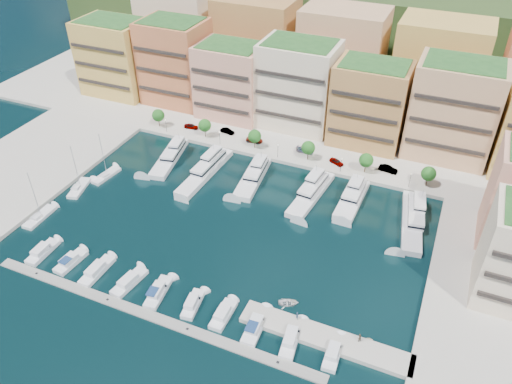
{
  "coord_description": "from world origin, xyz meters",
  "views": [
    {
      "loc": [
        41.3,
        -79.64,
        75.3
      ],
      "look_at": [
        3.69,
        7.42,
        6.0
      ],
      "focal_mm": 35.0,
      "sensor_mm": 36.0,
      "label": 1
    }
  ],
  "objects_px": {
    "lamppost_4": "(410,178)",
    "tender_1": "(294,301)",
    "tree_1": "(205,125)",
    "cruiser_8": "(291,339)",
    "cruiser_2": "(97,271)",
    "cruiser_5": "(193,304)",
    "tree_0": "(158,115)",
    "lamppost_3": "(341,163)",
    "cruiser_9": "(333,353)",
    "tree_2": "(255,136)",
    "sailboat_2": "(106,176)",
    "car_0": "(191,126)",
    "yacht_6": "(413,218)",
    "car_5": "(388,169)",
    "yacht_3": "(254,175)",
    "yacht_1": "(170,156)",
    "tender_0": "(288,303)",
    "cruiser_0": "(43,252)",
    "cruiser_1": "(71,262)",
    "person_1": "(359,338)",
    "car_2": "(254,140)",
    "tree_3": "(308,148)",
    "sailboat_0": "(40,217)",
    "yacht_2": "(207,169)",
    "cruiser_4": "(158,292)",
    "cruiser_7": "(255,326)",
    "tree_4": "(366,160)",
    "tender_3": "(369,339)",
    "person_0": "(297,316)",
    "tree_5": "(429,174)",
    "yacht_5": "(353,197)",
    "sailboat_1": "(79,188)",
    "cruiser_6": "(223,315)",
    "lamppost_0": "(166,124)",
    "yacht_4": "(312,192)",
    "car_4": "(337,162)",
    "car_3": "(305,150)",
    "car_1": "(227,131)"
  },
  "relations": [
    {
      "from": "tree_4",
      "to": "car_2",
      "type": "bearing_deg",
      "value": 175.05
    },
    {
      "from": "yacht_4",
      "to": "cruiser_9",
      "type": "distance_m",
      "value": 47.58
    },
    {
      "from": "car_4",
      "to": "person_1",
      "type": "xyz_separation_m",
      "value": [
        19.84,
        -55.0,
        0.19
      ]
    },
    {
      "from": "tree_0",
      "to": "tree_2",
      "type": "distance_m",
      "value": 32.0
    },
    {
      "from": "cruiser_9",
      "to": "car_0",
      "type": "bearing_deg",
      "value": 135.86
    },
    {
      "from": "tree_3",
      "to": "tender_0",
      "type": "bearing_deg",
      "value": -75.46
    },
    {
      "from": "tree_4",
      "to": "car_0",
      "type": "bearing_deg",
      "value": 177.13
    },
    {
      "from": "cruiser_4",
      "to": "car_5",
      "type": "relative_size",
      "value": 1.77
    },
    {
      "from": "lamppost_4",
      "to": "yacht_1",
      "type": "distance_m",
      "value": 64.87
    },
    {
      "from": "yacht_6",
      "to": "car_5",
      "type": "xyz_separation_m",
      "value": [
        -9.41,
        17.65,
        0.62
      ]
    },
    {
      "from": "sailboat_2",
      "to": "car_0",
      "type": "distance_m",
      "value": 32.06
    },
    {
      "from": "cruiser_8",
      "to": "person_0",
      "type": "bearing_deg",
      "value": 95.78
    },
    {
      "from": "cruiser_4",
      "to": "cruiser_7",
      "type": "distance_m",
      "value": 21.15
    },
    {
      "from": "tree_5",
      "to": "yacht_5",
      "type": "height_order",
      "value": "tree_5"
    },
    {
      "from": "yacht_6",
      "to": "cruiser_9",
      "type": "xyz_separation_m",
      "value": [
        -6.74,
        -43.16,
        -0.66
      ]
    },
    {
      "from": "tree_3",
      "to": "tender_1",
      "type": "height_order",
      "value": "tree_3"
    },
    {
      "from": "tree_3",
      "to": "car_2",
      "type": "distance_m",
      "value": 17.83
    },
    {
      "from": "sailboat_0",
      "to": "yacht_2",
      "type": "bearing_deg",
      "value": 50.46
    },
    {
      "from": "sailboat_1",
      "to": "car_0",
      "type": "xyz_separation_m",
      "value": [
        11.54,
        38.31,
        1.42
      ]
    },
    {
      "from": "yacht_1",
      "to": "tree_4",
      "type": "bearing_deg",
      "value": 14.87
    },
    {
      "from": "yacht_6",
      "to": "person_0",
      "type": "bearing_deg",
      "value": -111.19
    },
    {
      "from": "lamppost_3",
      "to": "cruiser_1",
      "type": "xyz_separation_m",
      "value": [
        -43.63,
        -55.8,
        -3.26
      ]
    },
    {
      "from": "lamppost_4",
      "to": "tender_1",
      "type": "distance_m",
      "value": 49.27
    },
    {
      "from": "tree_1",
      "to": "cruiser_0",
      "type": "distance_m",
      "value": 58.98
    },
    {
      "from": "yacht_1",
      "to": "yacht_4",
      "type": "distance_m",
      "value": 41.74
    },
    {
      "from": "yacht_4",
      "to": "yacht_6",
      "type": "relative_size",
      "value": 0.92
    },
    {
      "from": "tree_1",
      "to": "yacht_3",
      "type": "distance_m",
      "value": 25.6
    },
    {
      "from": "tree_0",
      "to": "lamppost_3",
      "type": "relative_size",
      "value": 1.35
    },
    {
      "from": "cruiser_5",
      "to": "sailboat_2",
      "type": "bearing_deg",
      "value": 145.21
    },
    {
      "from": "car_3",
      "to": "car_1",
      "type": "bearing_deg",
      "value": 88.1
    },
    {
      "from": "cruiser_2",
      "to": "cruiser_5",
      "type": "height_order",
      "value": "same"
    },
    {
      "from": "tree_1",
      "to": "car_4",
      "type": "height_order",
      "value": "tree_1"
    },
    {
      "from": "lamppost_3",
      "to": "cruiser_9",
      "type": "relative_size",
      "value": 0.54
    },
    {
      "from": "cruiser_5",
      "to": "lamppost_0",
      "type": "bearing_deg",
      "value": 125.72
    },
    {
      "from": "lamppost_3",
      "to": "tender_0",
      "type": "distance_m",
      "value": 48.15
    },
    {
      "from": "lamppost_3",
      "to": "cruiser_7",
      "type": "bearing_deg",
      "value": -90.62
    },
    {
      "from": "tree_5",
      "to": "tender_1",
      "type": "xyz_separation_m",
      "value": [
        -18.19,
        -49.36,
        -4.32
      ]
    },
    {
      "from": "cruiser_4",
      "to": "person_1",
      "type": "distance_m",
      "value": 39.82
    },
    {
      "from": "cruiser_2",
      "to": "tender_1",
      "type": "bearing_deg",
      "value": 12.17
    },
    {
      "from": "tree_2",
      "to": "person_1",
      "type": "distance_m",
      "value": 69.66
    },
    {
      "from": "cruiser_6",
      "to": "cruiser_8",
      "type": "relative_size",
      "value": 0.81
    },
    {
      "from": "yacht_3",
      "to": "car_4",
      "type": "distance_m",
      "value": 23.37
    },
    {
      "from": "cruiser_1",
      "to": "car_2",
      "type": "bearing_deg",
      "value": 75.03
    },
    {
      "from": "cruiser_8",
      "to": "tree_0",
      "type": "bearing_deg",
      "value": 137.97
    },
    {
      "from": "tree_0",
      "to": "tender_3",
      "type": "height_order",
      "value": "tree_0"
    },
    {
      "from": "tree_1",
      "to": "tree_5",
      "type": "distance_m",
      "value": 64.0
    },
    {
      "from": "tree_1",
      "to": "cruiser_8",
      "type": "relative_size",
      "value": 0.61
    },
    {
      "from": "cruiser_8",
      "to": "yacht_3",
      "type": "bearing_deg",
      "value": 121.04
    },
    {
      "from": "cruiser_1",
      "to": "cruiser_8",
      "type": "bearing_deg",
      "value": 0.0
    },
    {
      "from": "person_0",
      "to": "car_4",
      "type": "bearing_deg",
      "value": -41.33
    }
  ]
}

